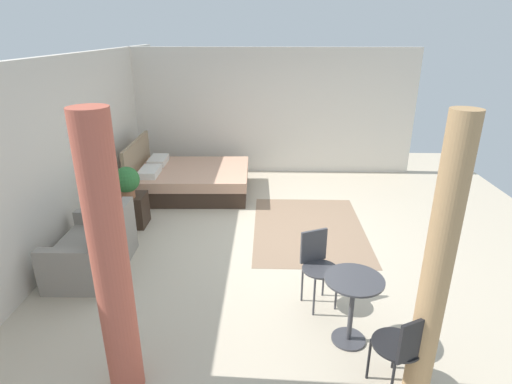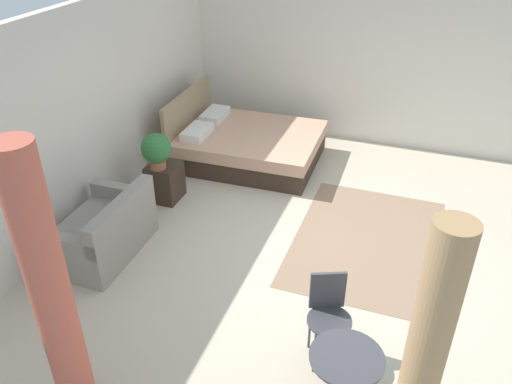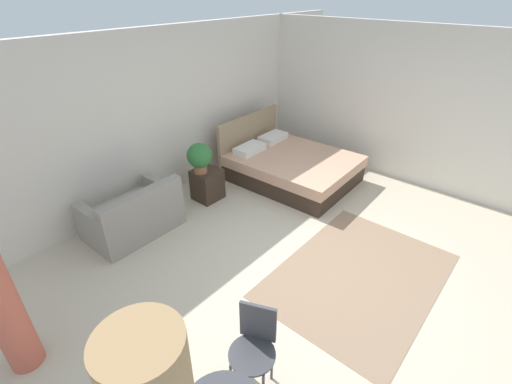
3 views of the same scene
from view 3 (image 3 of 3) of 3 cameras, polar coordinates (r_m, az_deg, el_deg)
name	(u,v)px [view 3 (image 3 of 3)]	position (r m, az deg, el deg)	size (l,w,h in m)	color
ground_plane	(310,266)	(4.73, 8.58, -11.53)	(9.24, 8.91, 0.02)	beige
wall_back	(156,118)	(5.90, -15.62, 11.28)	(9.24, 0.12, 2.60)	silver
wall_right	(419,109)	(6.70, 24.47, 11.92)	(0.12, 5.91, 2.60)	silver
area_rug	(359,275)	(4.71, 16.00, -12.59)	(2.38, 1.71, 0.01)	#93755B
bed	(290,166)	(6.52, 5.40, 4.19)	(1.70, 2.14, 1.02)	#38281E
couch	(134,216)	(5.36, -18.84, -3.60)	(1.25, 0.83, 0.77)	gray
nightstand	(207,184)	(5.94, -7.74, 1.22)	(0.42, 0.40, 0.51)	#38281E
potted_plant	(200,157)	(5.66, -8.97, 5.57)	(0.39, 0.39, 0.49)	#935B3D
cafe_chair_near_window	(255,342)	(3.24, -0.19, -22.69)	(0.52, 0.52, 0.86)	#3F3F44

